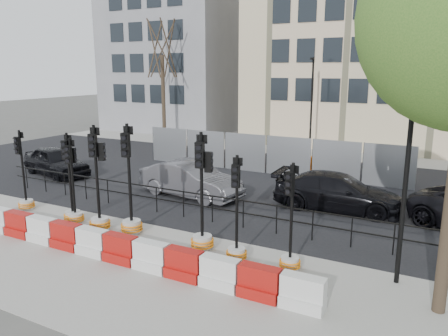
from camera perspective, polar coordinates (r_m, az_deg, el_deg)
The scene contains 23 objects.
ground at distance 15.18m, azimuth -7.77°, elevation -7.74°, with size 120.00×120.00×0.00m, color #51514C.
sidewalk_near at distance 13.05m, azimuth -15.58°, elevation -11.59°, with size 40.00×6.00×0.02m, color gray.
road at distance 20.98m, azimuth 3.37°, elevation -1.80°, with size 40.00×14.00×0.03m, color black.
sidewalk_far at distance 29.23m, azimuth 10.71°, elevation 2.16°, with size 40.00×4.00×0.02m, color gray.
building_grey at distance 40.31m, azimuth -6.14°, elevation 15.15°, with size 11.00×9.06×14.00m.
building_cream at distance 34.29m, azimuth 17.88°, elevation 18.41°, with size 15.00×10.06×18.00m.
kerb_railing at distance 15.90m, azimuth -5.33°, elevation -4.11°, with size 18.00×0.04×1.00m.
heras_fencing at distance 23.45m, azimuth 5.06°, elevation 1.48°, with size 14.33×1.72×2.00m.
lamp_post_far at distance 27.71m, azimuth 11.35°, elevation 8.26°, with size 0.12×0.56×6.00m.
lamp_post_near at distance 11.21m, azimuth 22.88°, elevation 1.14°, with size 0.12×0.56×6.00m.
tree_bare_far at distance 33.26m, azimuth -8.11°, elevation 15.01°, with size 2.00×2.00×9.00m.
barrier_row at distance 13.04m, azimuth -15.06°, elevation -9.87°, with size 12.55×0.50×0.80m.
traffic_signal_a at distance 18.39m, azimuth -24.54°, elevation -3.06°, with size 0.61×0.61×3.08m.
traffic_signal_b at distance 16.29m, azimuth -19.26°, elevation -4.11°, with size 0.63×0.63×3.18m.
traffic_signal_c at distance 16.17m, azimuth -18.96°, elevation -4.71°, with size 0.60×0.60×3.03m.
traffic_signal_d at distance 15.13m, azimuth -16.02°, elevation -4.80°, with size 0.70×0.70×3.56m.
traffic_signal_e at distance 14.64m, azimuth -12.07°, elevation -5.58°, with size 0.72×0.72×3.63m.
traffic_signal_f at distance 13.05m, azimuth -2.85°, elevation -7.13°, with size 0.70×0.70×3.55m.
traffic_signal_g at distance 12.40m, azimuth 1.64°, elevation -9.31°, with size 0.60×0.60×3.04m.
traffic_signal_h at distance 12.00m, azimuth 8.62°, elevation -10.33°, with size 0.58×0.58×2.95m.
car_a at distance 23.71m, azimuth -21.09°, elevation 0.84°, with size 4.59×2.69×1.47m, color black.
car_b at distance 18.43m, azimuth -4.40°, elevation -1.51°, with size 4.73×2.17×1.50m, color #4D4D52.
car_c at distance 17.24m, azimuth 14.65°, elevation -3.05°, with size 4.97×2.20×1.42m, color black.
Camera 1 is at (8.37, -11.51, 5.29)m, focal length 35.00 mm.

